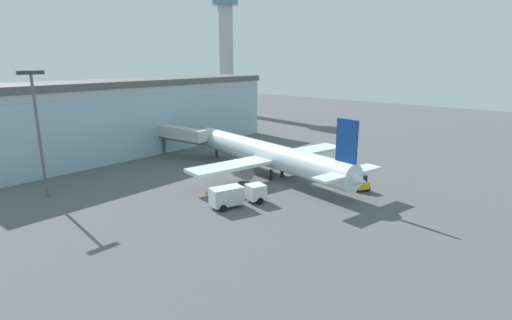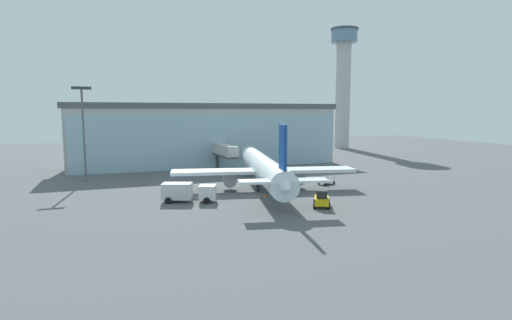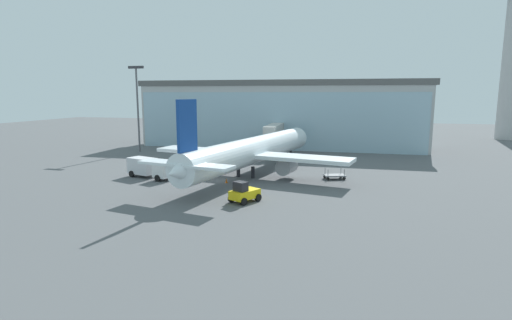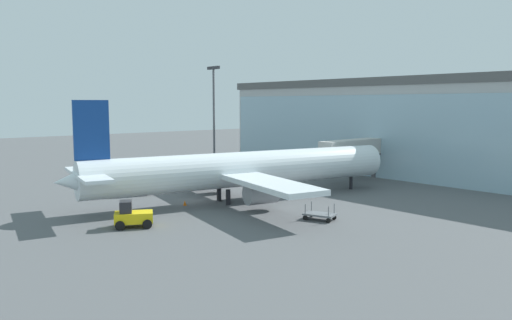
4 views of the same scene
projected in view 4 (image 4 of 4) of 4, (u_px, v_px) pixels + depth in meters
The scene contains 10 objects.
ground at pixel (193, 203), 53.35m from camera, with size 240.00×240.00×0.00m, color #545659.
terminal_building at pixel (396, 126), 75.57m from camera, with size 61.48×14.20×14.28m.
jet_bridge at pixel (355, 149), 68.10m from camera, with size 2.93×12.86×5.67m.
apron_light_mast at pixel (214, 106), 84.44m from camera, with size 3.20×0.40×16.75m.
airplane at pixel (241, 170), 53.91m from camera, with size 29.25×38.82×10.88m.
catering_truck at pixel (137, 179), 60.53m from camera, with size 7.62×4.43×2.65m.
baggage_cart at pixel (320, 214), 45.41m from camera, with size 3.19×2.50×1.50m.
pushback_tug at pixel (132, 216), 42.74m from camera, with size 3.30×3.69×2.30m.
safety_cone_nose at pixel (185, 203), 51.81m from camera, with size 0.36×0.36×0.55m, color orange.
safety_cone_wingtip at pixel (184, 184), 64.28m from camera, with size 0.36×0.36×0.55m, color orange.
Camera 4 is at (44.65, -28.39, 10.60)m, focal length 35.00 mm.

